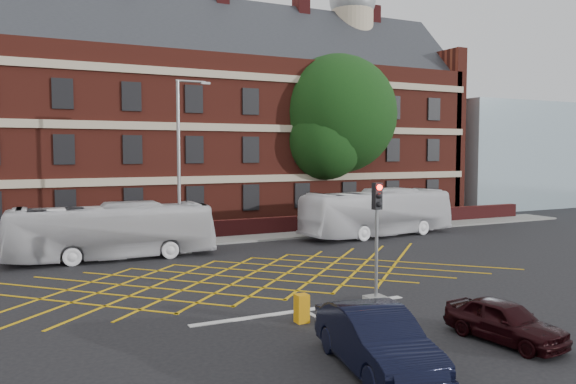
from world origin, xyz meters
name	(u,v)px	position (x,y,z in m)	size (l,w,h in m)	color
ground	(263,288)	(0.00, 0.00, 0.00)	(120.00, 120.00, 0.00)	black
victorian_building	(147,118)	(0.25, 22.00, 7.84)	(51.00, 12.17, 20.40)	maroon
boundary_wall	(177,232)	(0.00, 13.00, 0.55)	(56.00, 0.50, 1.10)	#4E1416
far_pavement	(182,242)	(0.00, 12.00, 0.06)	(60.00, 3.00, 0.12)	slate
glass_block	(494,155)	(34.00, 21.00, 5.00)	(14.00, 10.00, 10.00)	#99B2BF
box_junction_hatching	(244,278)	(0.00, 2.00, 0.01)	(11.50, 0.12, 0.02)	#CC990C
stop_line	(304,310)	(0.00, -3.50, 0.01)	(8.00, 0.30, 0.02)	silver
centre_line	(432,380)	(0.00, -10.00, 0.01)	(0.15, 14.00, 0.02)	silver
bus_left	(112,231)	(-4.40, 8.76, 1.40)	(2.36, 10.07, 2.81)	silver
bus_right	(378,213)	(12.00, 9.35, 1.49)	(2.51, 10.72, 2.99)	white
car_navy	(376,340)	(-0.83, -8.90, 0.77)	(1.64, 4.69, 1.54)	black
car_maroon	(505,321)	(3.65, -8.75, 0.60)	(1.42, 3.52, 1.20)	black
deciduous_tree	(337,122)	(13.33, 16.68, 7.58)	(8.97, 8.97, 12.68)	black
traffic_light_near	(376,253)	(2.81, -3.66, 1.76)	(0.70, 0.70, 4.27)	slate
street_lamp	(180,194)	(-0.84, 9.05, 3.15)	(2.25, 1.00, 9.12)	slate
utility_cabinet	(302,308)	(-0.68, -4.65, 0.45)	(0.40, 0.37, 0.90)	orange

